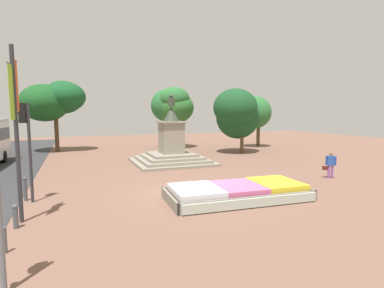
{
  "coord_description": "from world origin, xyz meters",
  "views": [
    {
      "loc": [
        -4.68,
        -12.57,
        3.72
      ],
      "look_at": [
        1.52,
        3.03,
        1.97
      ],
      "focal_mm": 28.0,
      "sensor_mm": 36.0,
      "label": 1
    }
  ],
  "objects_px": {
    "kerb_bollard_mid_a": "(5,239)",
    "kerb_bollard_mid_b": "(16,216)",
    "flower_planter": "(238,192)",
    "pedestrian_with_handbag": "(330,164)",
    "statue_monument": "(171,150)",
    "traffic_light_mid_block": "(26,134)",
    "banner_pole": "(16,126)",
    "kerb_bollard_north": "(25,188)"
  },
  "relations": [
    {
      "from": "kerb_bollard_mid_a",
      "to": "kerb_bollard_mid_b",
      "type": "distance_m",
      "value": 1.85
    },
    {
      "from": "flower_planter",
      "to": "pedestrian_with_handbag",
      "type": "distance_m",
      "value": 7.23
    },
    {
      "from": "pedestrian_with_handbag",
      "to": "kerb_bollard_mid_b",
      "type": "height_order",
      "value": "pedestrian_with_handbag"
    },
    {
      "from": "statue_monument",
      "to": "kerb_bollard_mid_a",
      "type": "relative_size",
      "value": 7.45
    },
    {
      "from": "traffic_light_mid_block",
      "to": "pedestrian_with_handbag",
      "type": "bearing_deg",
      "value": -4.07
    },
    {
      "from": "banner_pole",
      "to": "kerb_bollard_mid_b",
      "type": "xyz_separation_m",
      "value": [
        -0.08,
        -0.56,
        -2.87
      ]
    },
    {
      "from": "traffic_light_mid_block",
      "to": "kerb_bollard_north",
      "type": "xyz_separation_m",
      "value": [
        -0.2,
        0.32,
        -2.31
      ]
    },
    {
      "from": "traffic_light_mid_block",
      "to": "pedestrian_with_handbag",
      "type": "height_order",
      "value": "traffic_light_mid_block"
    },
    {
      "from": "flower_planter",
      "to": "kerb_bollard_mid_b",
      "type": "xyz_separation_m",
      "value": [
        -8.36,
        -0.23,
        0.13
      ]
    },
    {
      "from": "kerb_bollard_mid_b",
      "to": "kerb_bollard_north",
      "type": "distance_m",
      "value": 3.34
    },
    {
      "from": "kerb_bollard_mid_a",
      "to": "traffic_light_mid_block",
      "type": "bearing_deg",
      "value": 89.83
    },
    {
      "from": "kerb_bollard_north",
      "to": "pedestrian_with_handbag",
      "type": "bearing_deg",
      "value": -5.2
    },
    {
      "from": "traffic_light_mid_block",
      "to": "kerb_bollard_mid_b",
      "type": "height_order",
      "value": "traffic_light_mid_block"
    },
    {
      "from": "banner_pole",
      "to": "kerb_bollard_mid_a",
      "type": "distance_m",
      "value": 3.78
    },
    {
      "from": "traffic_light_mid_block",
      "to": "kerb_bollard_mid_b",
      "type": "xyz_separation_m",
      "value": [
        -0.05,
        -3.01,
        -2.43
      ]
    },
    {
      "from": "kerb_bollard_mid_b",
      "to": "kerb_bollard_north",
      "type": "xyz_separation_m",
      "value": [
        -0.15,
        3.34,
        0.12
      ]
    },
    {
      "from": "banner_pole",
      "to": "traffic_light_mid_block",
      "type": "bearing_deg",
      "value": 90.77
    },
    {
      "from": "flower_planter",
      "to": "kerb_bollard_mid_b",
      "type": "relative_size",
      "value": 7.82
    },
    {
      "from": "statue_monument",
      "to": "pedestrian_with_handbag",
      "type": "bearing_deg",
      "value": -50.69
    },
    {
      "from": "banner_pole",
      "to": "pedestrian_with_handbag",
      "type": "relative_size",
      "value": 3.89
    },
    {
      "from": "kerb_bollard_mid_b",
      "to": "kerb_bollard_mid_a",
      "type": "bearing_deg",
      "value": -88.95
    },
    {
      "from": "kerb_bollard_north",
      "to": "traffic_light_mid_block",
      "type": "bearing_deg",
      "value": -58.31
    },
    {
      "from": "traffic_light_mid_block",
      "to": "kerb_bollard_north",
      "type": "relative_size",
      "value": 3.97
    },
    {
      "from": "kerb_bollard_mid_a",
      "to": "kerb_bollard_mid_b",
      "type": "relative_size",
      "value": 0.92
    },
    {
      "from": "traffic_light_mid_block",
      "to": "banner_pole",
      "type": "height_order",
      "value": "banner_pole"
    },
    {
      "from": "pedestrian_with_handbag",
      "to": "kerb_bollard_north",
      "type": "distance_m",
      "value": 15.58
    },
    {
      "from": "statue_monument",
      "to": "kerb_bollard_north",
      "type": "bearing_deg",
      "value": -141.57
    },
    {
      "from": "statue_monument",
      "to": "kerb_bollard_mid_a",
      "type": "height_order",
      "value": "statue_monument"
    },
    {
      "from": "statue_monument",
      "to": "kerb_bollard_north",
      "type": "relative_size",
      "value": 5.32
    },
    {
      "from": "banner_pole",
      "to": "pedestrian_with_handbag",
      "type": "height_order",
      "value": "banner_pole"
    },
    {
      "from": "statue_monument",
      "to": "pedestrian_with_handbag",
      "type": "xyz_separation_m",
      "value": [
        6.81,
        -8.32,
        -0.16
      ]
    },
    {
      "from": "traffic_light_mid_block",
      "to": "kerb_bollard_north",
      "type": "height_order",
      "value": "traffic_light_mid_block"
    },
    {
      "from": "statue_monument",
      "to": "banner_pole",
      "type": "bearing_deg",
      "value": -131.18
    },
    {
      "from": "statue_monument",
      "to": "banner_pole",
      "type": "xyz_separation_m",
      "value": [
        -8.47,
        -9.69,
        2.3
      ]
    },
    {
      "from": "traffic_light_mid_block",
      "to": "kerb_bollard_mid_a",
      "type": "height_order",
      "value": "traffic_light_mid_block"
    },
    {
      "from": "traffic_light_mid_block",
      "to": "banner_pole",
      "type": "distance_m",
      "value": 2.5
    },
    {
      "from": "traffic_light_mid_block",
      "to": "pedestrian_with_handbag",
      "type": "relative_size",
      "value": 2.7
    },
    {
      "from": "kerb_bollard_mid_a",
      "to": "statue_monument",
      "type": "bearing_deg",
      "value": 54.84
    },
    {
      "from": "statue_monument",
      "to": "kerb_bollard_mid_b",
      "type": "xyz_separation_m",
      "value": [
        -8.56,
        -10.25,
        -0.57
      ]
    },
    {
      "from": "statue_monument",
      "to": "pedestrian_with_handbag",
      "type": "relative_size",
      "value": 3.62
    },
    {
      "from": "traffic_light_mid_block",
      "to": "pedestrian_with_handbag",
      "type": "xyz_separation_m",
      "value": [
        15.32,
        -1.09,
        -2.01
      ]
    },
    {
      "from": "banner_pole",
      "to": "kerb_bollard_mid_b",
      "type": "bearing_deg",
      "value": -98.3
    }
  ]
}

